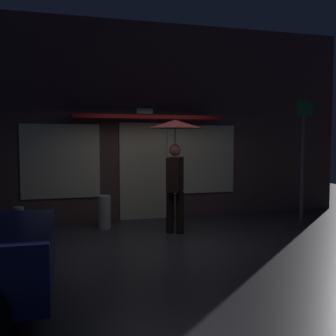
{
  "coord_description": "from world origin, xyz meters",
  "views": [
    {
      "loc": [
        -1.96,
        -6.83,
        1.84
      ],
      "look_at": [
        0.14,
        0.62,
        1.28
      ],
      "focal_mm": 43.34,
      "sensor_mm": 36.0,
      "label": 1
    }
  ],
  "objects_px": {
    "sidewalk_bollard_2": "(19,222)",
    "street_sign_post": "(303,152)",
    "sidewalk_bollard": "(104,212)",
    "person_with_umbrella": "(175,149)"
  },
  "relations": [
    {
      "from": "person_with_umbrella",
      "to": "sidewalk_bollard_2",
      "type": "xyz_separation_m",
      "value": [
        -2.9,
        0.45,
        -1.35
      ]
    },
    {
      "from": "person_with_umbrella",
      "to": "sidewalk_bollard_2",
      "type": "relative_size",
      "value": 3.81
    },
    {
      "from": "sidewalk_bollard",
      "to": "street_sign_post",
      "type": "bearing_deg",
      "value": -5.73
    },
    {
      "from": "street_sign_post",
      "to": "sidewalk_bollard",
      "type": "height_order",
      "value": "street_sign_post"
    },
    {
      "from": "person_with_umbrella",
      "to": "street_sign_post",
      "type": "height_order",
      "value": "street_sign_post"
    },
    {
      "from": "street_sign_post",
      "to": "sidewalk_bollard_2",
      "type": "xyz_separation_m",
      "value": [
        -5.94,
        0.12,
        -1.26
      ]
    },
    {
      "from": "sidewalk_bollard",
      "to": "sidewalk_bollard_2",
      "type": "relative_size",
      "value": 1.18
    },
    {
      "from": "sidewalk_bollard",
      "to": "sidewalk_bollard_2",
      "type": "xyz_separation_m",
      "value": [
        -1.62,
        -0.31,
        -0.05
      ]
    },
    {
      "from": "street_sign_post",
      "to": "sidewalk_bollard_2",
      "type": "bearing_deg",
      "value": 178.82
    },
    {
      "from": "sidewalk_bollard_2",
      "to": "street_sign_post",
      "type": "bearing_deg",
      "value": -1.18
    }
  ]
}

